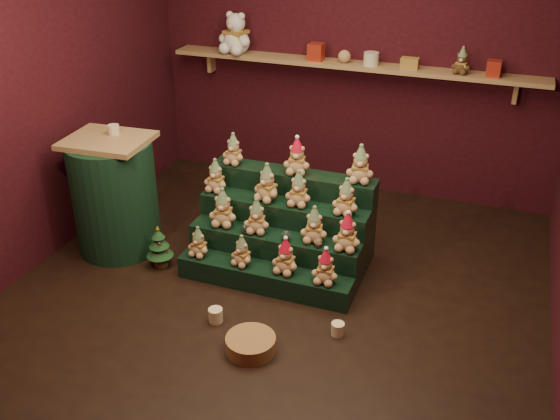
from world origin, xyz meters
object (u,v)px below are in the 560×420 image
at_px(mug_right, 338,329).
at_px(wicker_basket, 251,344).
at_px(snow_globe_b, 286,236).
at_px(mug_left, 216,315).
at_px(white_bear, 236,27).
at_px(snow_globe_a, 245,229).
at_px(mini_christmas_tree, 159,246).
at_px(side_table, 115,195).
at_px(snow_globe_c, 318,243).
at_px(riser_tier_front, 264,278).
at_px(brown_bear, 462,61).

height_order(mug_right, wicker_basket, wicker_basket).
relative_size(snow_globe_b, mug_left, 0.86).
bearing_deg(wicker_basket, snow_globe_b, 94.57).
relative_size(mug_left, white_bear, 0.21).
relative_size(snow_globe_b, wicker_basket, 0.26).
relative_size(snow_globe_a, mini_christmas_tree, 0.20).
xyz_separation_m(snow_globe_b, mug_left, (-0.29, -0.68, -0.35)).
relative_size(side_table, mini_christmas_tree, 2.68).
xyz_separation_m(snow_globe_c, wicker_basket, (-0.19, -0.88, -0.35)).
height_order(riser_tier_front, snow_globe_b, snow_globe_b).
xyz_separation_m(side_table, mini_christmas_tree, (0.48, -0.15, -0.32)).
bearing_deg(mug_left, mug_right, 10.74).
bearing_deg(mug_left, riser_tier_front, 71.90).
height_order(snow_globe_b, brown_bear, brown_bear).
height_order(white_bear, brown_bear, white_bear).
height_order(mug_right, white_bear, white_bear).
relative_size(snow_globe_c, white_bear, 0.16).
distance_m(snow_globe_a, mug_right, 1.11).
relative_size(snow_globe_c, side_table, 0.08).
distance_m(riser_tier_front, brown_bear, 2.60).
height_order(snow_globe_c, wicker_basket, snow_globe_c).
bearing_deg(mug_right, snow_globe_a, 150.90).
xyz_separation_m(snow_globe_b, wicker_basket, (0.07, -0.88, -0.35)).
relative_size(mug_right, brown_bear, 0.41).
distance_m(riser_tier_front, side_table, 1.47).
distance_m(side_table, mini_christmas_tree, 0.60).
distance_m(white_bear, brown_bear, 2.18).
height_order(snow_globe_a, white_bear, white_bear).
height_order(mug_left, white_bear, white_bear).
xyz_separation_m(riser_tier_front, mug_right, (0.70, -0.35, -0.04)).
xyz_separation_m(mug_left, white_bear, (-0.88, 2.44, 1.52)).
relative_size(snow_globe_a, brown_bear, 0.33).
bearing_deg(brown_bear, riser_tier_front, -112.79).
distance_m(mini_christmas_tree, brown_bear, 3.08).
height_order(mini_christmas_tree, wicker_basket, mini_christmas_tree).
bearing_deg(snow_globe_c, side_table, -179.65).
bearing_deg(snow_globe_c, brown_bear, 67.33).
distance_m(mug_left, mug_right, 0.88).
bearing_deg(snow_globe_b, mug_right, -41.73).
bearing_deg(riser_tier_front, snow_globe_c, 22.53).
bearing_deg(snow_globe_c, snow_globe_a, 180.00).
relative_size(side_table, wicker_basket, 2.95).
bearing_deg(brown_bear, snow_globe_b, -112.07).
xyz_separation_m(side_table, brown_bear, (2.53, 1.78, 0.94)).
distance_m(snow_globe_b, mug_left, 0.82).
xyz_separation_m(snow_globe_c, brown_bear, (0.74, 1.77, 1.04)).
bearing_deg(wicker_basket, riser_tier_front, 104.96).
distance_m(side_table, mug_right, 2.21).
bearing_deg(mug_right, snow_globe_c, 121.34).
bearing_deg(brown_bear, side_table, -137.45).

